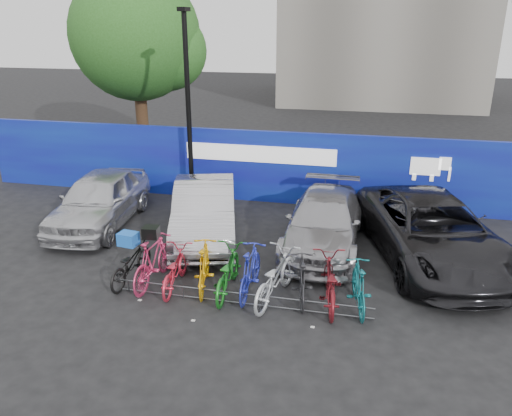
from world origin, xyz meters
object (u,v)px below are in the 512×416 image
(car_3, at_px, (432,230))
(bike_4, at_px, (227,272))
(tree, at_px, (142,38))
(bike_6, at_px, (275,277))
(lamppost, at_px, (188,104))
(car_1, at_px, (205,210))
(bike_rack, at_px, (241,298))
(car_0, at_px, (100,199))
(bike_2, at_px, (175,269))
(bike_3, at_px, (204,266))
(bike_9, at_px, (359,287))
(bike_8, at_px, (329,282))
(bike_0, at_px, (131,263))
(bike_7, at_px, (302,279))
(bike_1, at_px, (153,261))
(bike_5, at_px, (250,271))
(car_2, at_px, (324,222))

(car_3, distance_m, bike_4, 5.31)
(tree, distance_m, bike_6, 13.45)
(lamppost, height_order, car_1, lamppost)
(bike_rack, height_order, car_0, car_0)
(bike_6, bearing_deg, tree, -41.22)
(lamppost, xyz_separation_m, bike_2, (1.55, -5.59, -2.81))
(bike_3, xyz_separation_m, bike_9, (3.42, -0.11, -0.03))
(bike_rack, height_order, bike_8, bike_8)
(bike_0, bearing_deg, bike_rack, 174.53)
(bike_6, xyz_separation_m, bike_7, (0.58, 0.11, -0.04))
(car_1, distance_m, bike_9, 5.23)
(lamppost, height_order, bike_rack, lamppost)
(bike_8, bearing_deg, lamppost, -56.06)
(bike_3, height_order, bike_9, bike_3)
(bike_1, distance_m, bike_5, 2.27)
(bike_rack, bearing_deg, bike_0, 170.16)
(car_2, relative_size, bike_0, 2.71)
(car_0, bearing_deg, bike_3, -40.73)
(bike_1, bearing_deg, car_0, -42.04)
(tree, xyz_separation_m, bike_3, (5.79, -10.12, -4.53))
(bike_0, xyz_separation_m, bike_9, (5.19, -0.05, 0.05))
(car_1, relative_size, bike_4, 2.42)
(car_1, height_order, bike_1, car_1)
(car_3, distance_m, bike_3, 5.76)
(lamppost, xyz_separation_m, bike_1, (1.02, -5.52, -2.69))
(car_3, distance_m, bike_5, 4.84)
(bike_rack, xyz_separation_m, car_1, (-1.88, 3.35, 0.62))
(tree, xyz_separation_m, bike_rack, (6.77, -10.66, -4.91))
(bike_5, bearing_deg, bike_8, 178.14)
(bike_2, relative_size, bike_8, 0.88)
(tree, distance_m, bike_7, 13.72)
(bike_2, relative_size, bike_9, 1.04)
(bike_2, distance_m, bike_5, 1.74)
(bike_6, bearing_deg, bike_0, 11.49)
(car_1, xyz_separation_m, bike_0, (-0.87, -2.87, -0.32))
(bike_0, height_order, bike_1, bike_1)
(bike_0, relative_size, bike_7, 1.06)
(car_2, distance_m, bike_2, 4.33)
(bike_7, bearing_deg, lamppost, -61.04)
(bike_rack, distance_m, bike_5, 0.67)
(bike_6, bearing_deg, bike_5, -0.48)
(bike_0, distance_m, bike_6, 3.42)
(car_0, xyz_separation_m, bike_7, (6.43, -3.02, -0.29))
(bike_rack, distance_m, bike_0, 2.81)
(car_1, bearing_deg, bike_5, -71.14)
(car_1, distance_m, bike_5, 3.44)
(tree, xyz_separation_m, bike_5, (6.86, -10.12, -4.51))
(bike_4, distance_m, bike_8, 2.25)
(bike_9, bearing_deg, bike_7, -13.11)
(bike_6, relative_size, bike_7, 1.24)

